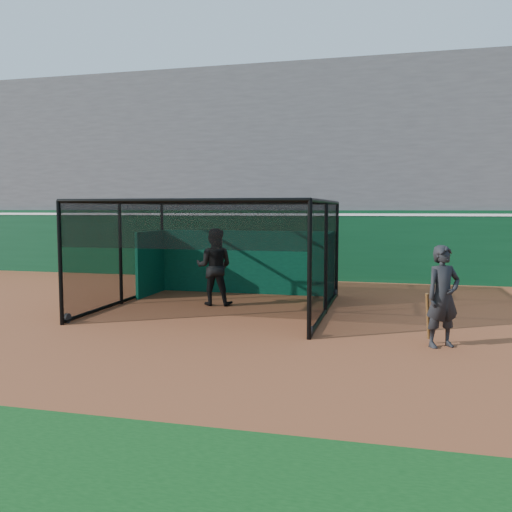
# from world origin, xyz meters

# --- Properties ---
(ground) EXTENTS (120.00, 120.00, 0.00)m
(ground) POSITION_xyz_m (0.00, 0.00, 0.00)
(ground) COLOR brown
(ground) RESTS_ON ground
(outfield_wall) EXTENTS (50.00, 0.50, 2.50)m
(outfield_wall) POSITION_xyz_m (0.00, 8.50, 1.29)
(outfield_wall) COLOR #09361B
(outfield_wall) RESTS_ON ground
(grandstand) EXTENTS (50.00, 7.85, 8.95)m
(grandstand) POSITION_xyz_m (0.00, 12.27, 4.48)
(grandstand) COLOR #4C4C4F
(grandstand) RESTS_ON ground
(batting_cage) EXTENTS (5.58, 5.53, 2.72)m
(batting_cage) POSITION_xyz_m (-0.95, 2.30, 1.36)
(batting_cage) COLOR black
(batting_cage) RESTS_ON ground
(batter) EXTENTS (1.07, 0.87, 2.04)m
(batter) POSITION_xyz_m (-1.22, 2.77, 1.02)
(batter) COLOR black
(batter) RESTS_ON ground
(on_deck_player) EXTENTS (0.82, 0.75, 1.89)m
(on_deck_player) POSITION_xyz_m (4.27, -0.41, 0.94)
(on_deck_player) COLOR black
(on_deck_player) RESTS_ON ground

